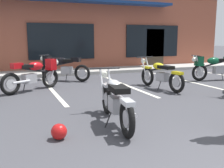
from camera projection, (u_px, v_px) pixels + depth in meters
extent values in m
plane|color=#3D3D42|center=(133.00, 112.00, 5.83)|extent=(80.00, 80.00, 0.00)
cube|color=#A8A59E|center=(66.00, 72.00, 12.15)|extent=(22.00, 1.80, 0.14)
cube|color=brown|center=(52.00, 30.00, 15.11)|extent=(18.62, 5.70, 4.13)
cube|color=black|center=(62.00, 41.00, 12.58)|extent=(3.18, 0.06, 1.70)
cube|color=black|center=(153.00, 41.00, 14.39)|extent=(3.18, 0.06, 1.70)
cube|color=#33281E|center=(155.00, 48.00, 14.52)|extent=(1.10, 0.06, 2.10)
cube|color=silver|center=(51.00, 89.00, 8.40)|extent=(0.12, 4.80, 0.01)
cube|color=silver|center=(123.00, 84.00, 9.33)|extent=(0.12, 4.80, 0.01)
cube|color=silver|center=(182.00, 80.00, 10.25)|extent=(0.12, 4.80, 0.01)
torus|color=black|center=(127.00, 119.00, 4.25)|extent=(0.19, 0.65, 0.64)
cylinder|color=#B7B7BC|center=(127.00, 119.00, 4.25)|extent=(0.10, 0.29, 0.29)
torus|color=black|center=(107.00, 99.00, 5.63)|extent=(0.19, 0.65, 0.64)
cylinder|color=#B7B7BC|center=(107.00, 99.00, 5.63)|extent=(0.10, 0.29, 0.29)
cylinder|color=silver|center=(102.00, 84.00, 5.64)|extent=(0.09, 0.33, 0.66)
cylinder|color=silver|center=(110.00, 83.00, 5.69)|extent=(0.09, 0.33, 0.66)
cylinder|color=black|center=(105.00, 68.00, 5.69)|extent=(0.66, 0.12, 0.03)
sphere|color=silver|center=(104.00, 74.00, 5.79)|extent=(0.19, 0.19, 0.17)
cube|color=silver|center=(106.00, 85.00, 5.61)|extent=(0.19, 0.38, 0.06)
cube|color=#9E9EA3|center=(117.00, 105.00, 4.85)|extent=(0.29, 0.43, 0.28)
cylinder|color=silver|center=(130.00, 111.00, 4.53)|extent=(0.14, 0.55, 0.07)
cylinder|color=black|center=(114.00, 90.00, 5.00)|extent=(0.19, 0.94, 0.26)
ellipsoid|color=silver|center=(114.00, 85.00, 5.00)|extent=(0.32, 0.51, 0.22)
cube|color=black|center=(119.00, 89.00, 4.66)|extent=(0.35, 0.55, 0.10)
cube|color=silver|center=(128.00, 102.00, 4.18)|extent=(0.21, 0.38, 0.08)
cylinder|color=black|center=(108.00, 120.00, 4.78)|extent=(0.14, 0.04, 0.29)
torus|color=black|center=(200.00, 73.00, 9.97)|extent=(0.65, 0.20, 0.64)
cylinder|color=#B7B7BC|center=(200.00, 73.00, 9.97)|extent=(0.29, 0.10, 0.29)
cylinder|color=silver|center=(199.00, 64.00, 9.81)|extent=(0.33, 0.10, 0.66)
cylinder|color=silver|center=(196.00, 64.00, 9.98)|extent=(0.33, 0.10, 0.66)
cylinder|color=black|center=(196.00, 56.00, 9.82)|extent=(0.14, 0.66, 0.03)
sphere|color=silver|center=(194.00, 60.00, 9.83)|extent=(0.19, 0.19, 0.17)
cube|color=#0F4C2D|center=(199.00, 65.00, 9.91)|extent=(0.38, 0.20, 0.06)
cube|color=#9E9EA3|center=(219.00, 70.00, 10.13)|extent=(0.43, 0.30, 0.28)
cylinder|color=black|center=(214.00, 64.00, 10.05)|extent=(0.94, 0.21, 0.26)
ellipsoid|color=#0F4C2D|center=(214.00, 61.00, 10.02)|extent=(0.56, 0.38, 0.26)
cube|color=#0F4C2D|center=(199.00, 61.00, 9.89)|extent=(0.28, 0.31, 0.36)
cube|color=black|center=(222.00, 60.00, 10.09)|extent=(0.43, 0.30, 0.10)
cylinder|color=black|center=(223.00, 77.00, 10.02)|extent=(0.05, 0.14, 0.29)
torus|color=black|center=(10.00, 84.00, 7.49)|extent=(0.60, 0.42, 0.64)
cylinder|color=#B7B7BC|center=(10.00, 84.00, 7.49)|extent=(0.28, 0.20, 0.29)
torus|color=black|center=(50.00, 78.00, 8.62)|extent=(0.60, 0.42, 0.64)
cylinder|color=#B7B7BC|center=(50.00, 78.00, 8.62)|extent=(0.28, 0.20, 0.29)
cylinder|color=silver|center=(50.00, 68.00, 8.70)|extent=(0.30, 0.21, 0.66)
cylinder|color=silver|center=(54.00, 68.00, 8.59)|extent=(0.30, 0.21, 0.66)
cylinder|color=black|center=(54.00, 58.00, 8.65)|extent=(0.37, 0.58, 0.03)
sphere|color=silver|center=(56.00, 62.00, 8.74)|extent=(0.23, 0.23, 0.17)
cube|color=#B70F14|center=(51.00, 69.00, 8.60)|extent=(0.38, 0.31, 0.06)
cube|color=#9E9EA3|center=(29.00, 79.00, 7.98)|extent=(0.47, 0.41, 0.28)
cylinder|color=silver|center=(22.00, 82.00, 7.61)|extent=(0.51, 0.34, 0.07)
cylinder|color=black|center=(34.00, 70.00, 8.09)|extent=(0.84, 0.54, 0.26)
ellipsoid|color=#B70F14|center=(35.00, 66.00, 8.10)|extent=(0.60, 0.53, 0.26)
cube|color=#B70F14|center=(51.00, 64.00, 8.58)|extent=(0.35, 0.36, 0.36)
cube|color=black|center=(26.00, 66.00, 7.83)|extent=(0.47, 0.41, 0.10)
cube|color=#B70F14|center=(17.00, 66.00, 7.59)|extent=(0.38, 0.34, 0.16)
cylinder|color=black|center=(24.00, 87.00, 8.07)|extent=(0.09, 0.13, 0.29)
torus|color=black|center=(177.00, 82.00, 7.77)|extent=(0.18, 0.65, 0.64)
cylinder|color=#B7B7BC|center=(177.00, 82.00, 7.77)|extent=(0.09, 0.29, 0.29)
torus|color=black|center=(147.00, 76.00, 9.01)|extent=(0.18, 0.65, 0.64)
cylinder|color=#B7B7BC|center=(147.00, 76.00, 9.01)|extent=(0.09, 0.29, 0.29)
cylinder|color=silver|center=(144.00, 67.00, 9.00)|extent=(0.08, 0.33, 0.66)
cylinder|color=silver|center=(148.00, 67.00, 9.09)|extent=(0.08, 0.33, 0.66)
cylinder|color=black|center=(145.00, 57.00, 9.06)|extent=(0.66, 0.11, 0.03)
sphere|color=silver|center=(143.00, 61.00, 9.15)|extent=(0.19, 0.19, 0.17)
cube|color=yellow|center=(147.00, 67.00, 9.00)|extent=(0.18, 0.37, 0.06)
cube|color=#9E9EA3|center=(163.00, 77.00, 8.31)|extent=(0.29, 0.43, 0.28)
cylinder|color=silver|center=(174.00, 79.00, 8.06)|extent=(0.14, 0.55, 0.07)
cylinder|color=black|center=(159.00, 69.00, 8.44)|extent=(0.17, 0.94, 0.26)
ellipsoid|color=yellow|center=(159.00, 66.00, 8.44)|extent=(0.32, 0.51, 0.22)
cube|color=black|center=(166.00, 67.00, 8.13)|extent=(0.34, 0.55, 0.10)
cube|color=yellow|center=(177.00, 73.00, 7.70)|extent=(0.20, 0.38, 0.08)
cylinder|color=black|center=(159.00, 86.00, 8.21)|extent=(0.14, 0.04, 0.29)
torus|color=black|center=(82.00, 73.00, 9.81)|extent=(0.55, 0.50, 0.64)
cylinder|color=#B7B7BC|center=(82.00, 73.00, 9.81)|extent=(0.26, 0.23, 0.29)
torus|color=black|center=(49.00, 72.00, 10.27)|extent=(0.55, 0.50, 0.64)
cylinder|color=#B7B7BC|center=(49.00, 72.00, 10.27)|extent=(0.26, 0.23, 0.29)
cylinder|color=silver|center=(45.00, 64.00, 10.17)|extent=(0.27, 0.25, 0.66)
cylinder|color=silver|center=(47.00, 63.00, 10.34)|extent=(0.27, 0.25, 0.66)
cylinder|color=black|center=(44.00, 55.00, 10.22)|extent=(0.46, 0.52, 0.03)
sphere|color=silver|center=(42.00, 59.00, 10.27)|extent=(0.24, 0.24, 0.17)
cube|color=black|center=(48.00, 64.00, 10.24)|extent=(0.36, 0.34, 0.06)
cube|color=#9E9EA3|center=(67.00, 70.00, 10.00)|extent=(0.46, 0.44, 0.28)
cylinder|color=silver|center=(77.00, 71.00, 10.02)|extent=(0.46, 0.41, 0.07)
cylinder|color=black|center=(62.00, 64.00, 10.03)|extent=(0.75, 0.66, 0.26)
ellipsoid|color=black|center=(61.00, 61.00, 10.02)|extent=(0.59, 0.57, 0.26)
cube|color=black|center=(47.00, 60.00, 10.22)|extent=(0.36, 0.37, 0.36)
cube|color=black|center=(69.00, 60.00, 9.90)|extent=(0.46, 0.44, 0.10)
cube|color=black|center=(76.00, 60.00, 9.80)|extent=(0.37, 0.36, 0.16)
cylinder|color=black|center=(66.00, 78.00, 9.86)|extent=(0.11, 0.12, 0.29)
sphere|color=#B71414|center=(59.00, 132.00, 4.21)|extent=(0.26, 0.26, 0.26)
cube|color=black|center=(58.00, 130.00, 4.31)|extent=(0.18, 0.03, 0.09)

